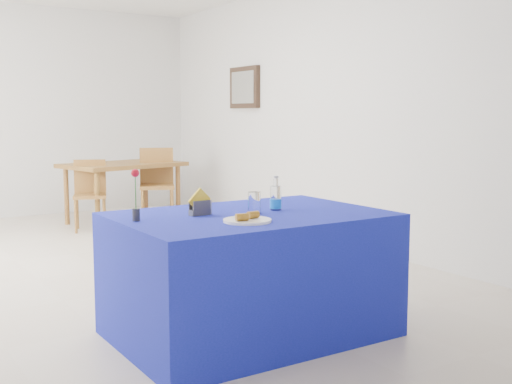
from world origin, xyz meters
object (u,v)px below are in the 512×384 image
Objects in this scene: oak_table at (123,169)px; chair_bg_left at (90,190)px; water_bottle at (276,199)px; plate at (247,221)px; blue_table at (250,274)px; chair_bg_right at (157,180)px.

oak_table is 0.64m from chair_bg_left.
oak_table is at bearing 81.32° from water_bottle.
plate is 0.49m from water_bottle.
water_bottle is (0.21, 0.03, 0.45)m from blue_table.
plate is at bearing -143.19° from water_bottle.
chair_bg_right is (0.35, -0.24, -0.13)m from oak_table.
water_bottle reaches higher than oak_table.
water_bottle reaches higher than plate.
blue_table is at bearing -101.27° from oak_table.
blue_table is 4.53m from oak_table.
water_bottle is at bearing 36.81° from plate.
plate is 4.44m from chair_bg_left.
water_bottle is 0.14× the size of oak_table.
blue_table is at bearing 55.30° from plate.
chair_bg_left is 0.88m from chair_bg_right.
water_bottle is 0.23× the size of chair_bg_right.
chair_bg_right reaches higher than blue_table.
chair_bg_left reaches higher than oak_table.
chair_bg_right is at bearing 76.15° from water_bottle.
chair_bg_right reaches higher than chair_bg_left.
oak_table is (0.88, 4.43, 0.30)m from blue_table.
chair_bg_left is at bearing 85.08° from blue_table.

